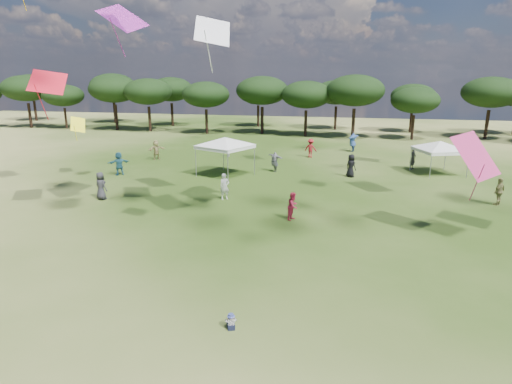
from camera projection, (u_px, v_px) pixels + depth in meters
ground at (227, 367)px, 11.47m from camera, size 140.00×140.00×0.00m
tree_line at (348, 92)px, 54.17m from camera, size 108.78×17.63×7.77m
tent_left at (225, 139)px, 32.32m from camera, size 6.22×6.22×3.28m
tent_right at (441, 143)px, 32.99m from camera, size 6.03×6.03×2.89m
toddler at (231, 322)px, 13.13m from camera, size 0.39×0.43×0.52m
festival_crowd at (273, 157)px, 35.62m from camera, size 27.52×23.86×1.91m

